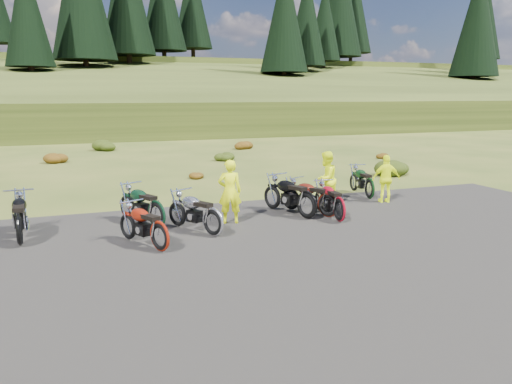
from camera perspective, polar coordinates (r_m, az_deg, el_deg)
name	(u,v)px	position (r m, az deg, el deg)	size (l,w,h in m)	color
ground	(289,232)	(13.45, 3.84, -4.56)	(300.00, 300.00, 0.00)	#364818
gravel_pad	(325,254)	(11.73, 7.85, -7.01)	(20.00, 12.00, 0.04)	black
hill_slope	(118,125)	(62.14, -15.46, 7.39)	(300.00, 46.00, 3.00)	#2D3A13
hill_plateau	(94,110)	(121.97, -17.99, 8.90)	(300.00, 90.00, 9.17)	#2D3A13
conifer_21	(26,10)	(62.56, -24.76, 18.37)	(5.28, 5.28, 14.00)	black
conifer_25	(192,2)	(89.45, -7.33, 20.73)	(6.60, 6.60, 17.00)	black
conifer_26	(285,16)	(66.97, 3.29, 19.49)	(6.16, 6.16, 16.00)	black
conifer_27	(307,19)	(74.94, 5.81, 19.09)	(5.72, 5.72, 15.00)	black
conifer_28	(325,21)	(83.02, 7.84, 18.74)	(5.28, 5.28, 14.00)	black
conifer_29	(340,2)	(91.70, 9.57, 20.62)	(7.92, 7.92, 20.00)	black
conifer_30	(352,6)	(99.90, 10.96, 20.18)	(7.48, 7.48, 19.00)	black
conifer_31	(478,20)	(82.82, 23.99, 17.54)	(7.04, 7.04, 18.00)	black
conifer_32	(479,22)	(91.32, 24.14, 17.28)	(6.60, 6.60, 17.00)	black
conifer_33	(480,24)	(99.83, 24.26, 17.07)	(6.16, 6.16, 16.00)	black
conifer_34	(481,26)	(108.33, 24.36, 16.89)	(5.72, 5.72, 15.00)	black
conifer_35	(482,28)	(116.84, 24.45, 16.73)	(5.28, 5.28, 14.00)	black
conifer_36	(484,17)	(125.65, 24.62, 17.73)	(7.92, 7.92, 20.00)	black
shrub_2	(55,156)	(28.60, -21.95, 3.81)	(1.30, 1.30, 0.77)	#612A0C
shrub_3	(105,144)	(33.91, -16.84, 5.30)	(1.56, 1.56, 0.92)	#1D320C
shrub_4	(195,174)	(21.84, -7.01, 2.09)	(0.77, 0.77, 0.45)	#612A0C
shrub_5	(224,155)	(27.64, -3.70, 4.20)	(1.03, 1.03, 0.61)	#1D320C
shrub_6	(243,143)	(33.53, -1.54, 5.58)	(1.30, 1.30, 0.77)	#612A0C
shrub_7	(393,165)	(23.51, 15.37, 2.99)	(1.56, 1.56, 0.92)	#1D320C
shrub_8	(380,154)	(29.50, 13.98, 4.18)	(0.77, 0.77, 0.45)	#612A0C
motorcycle_0	(21,246)	(13.44, -25.28, -5.64)	(2.26, 0.75, 1.19)	black
motorcycle_1	(160,252)	(11.94, -10.87, -6.78)	(2.04, 0.68, 1.07)	maroon
motorcycle_2	(157,229)	(13.93, -11.22, -4.20)	(2.19, 0.73, 1.15)	black
motorcycle_3	(213,237)	(12.97, -4.91, -5.17)	(2.13, 0.71, 1.11)	#AFAFB4
motorcycle_4	(328,218)	(15.04, 8.20, -2.96)	(2.10, 0.70, 1.10)	#53170D
motorcycle_5	(307,219)	(14.80, 5.80, -3.13)	(2.31, 0.77, 1.21)	black
motorcycle_6	(339,223)	(14.56, 9.47, -3.46)	(2.03, 0.68, 1.07)	maroon
motorcycle_7	(369,199)	(17.92, 12.80, -0.84)	(2.07, 0.69, 1.08)	black
person_middle	(230,193)	(14.03, -3.01, -0.07)	(0.66, 0.44, 1.82)	#EEFF0D
person_right_a	(326,180)	(16.34, 7.98, 1.39)	(0.87, 0.68, 1.79)	#EEFF0D
person_right_b	(386,180)	(17.34, 14.64, 1.38)	(0.94, 0.39, 1.61)	#EEFF0D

